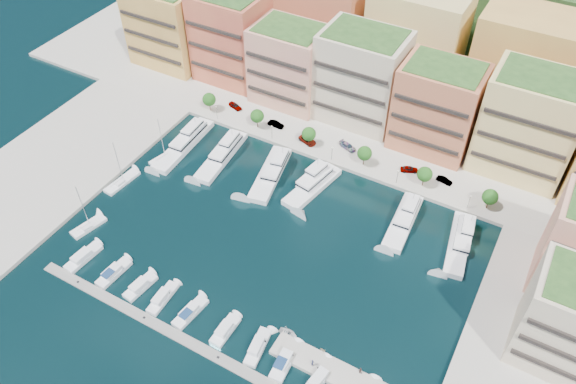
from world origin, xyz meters
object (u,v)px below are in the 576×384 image
Objects in this scene: cruiser_1 at (113,273)px; cruiser_7 at (285,361)px; lamppost_3 at (398,174)px; sailboat_2 at (165,158)px; tree_4 at (425,174)px; tender_1 at (323,351)px; tree_5 at (490,197)px; cruiser_2 at (140,287)px; car_3 at (348,146)px; tender_0 at (288,333)px; cruiser_0 at (83,257)px; car_5 at (444,180)px; lamppost_1 at (272,130)px; lamppost_4 at (470,200)px; cruiser_5 at (225,330)px; cruiser_8 at (319,379)px; sailboat_0 at (89,227)px; tree_2 at (309,134)px; tree_3 at (365,153)px; tree_1 at (257,116)px; car_2 at (308,140)px; yacht_5 at (404,218)px; yacht_2 at (272,171)px; cruiser_3 at (162,298)px; yacht_0 at (186,142)px; person_1 at (360,370)px; car_0 at (235,106)px; yacht_1 at (223,154)px; tree_0 at (209,99)px; car_4 at (409,169)px; lamppost_0 at (216,110)px; cruiser_4 at (190,312)px; sailboat_1 at (122,182)px; person_0 at (313,363)px; yacht_3 at (314,183)px; car_1 at (276,124)px; cruiser_6 at (258,347)px; yacht_6 at (460,240)px.

cruiser_1 and cruiser_7 have the same top height.
sailboat_2 is at bearing -160.34° from lamppost_3.
tender_1 is at bearing -91.34° from tree_4.
cruiser_2 is at bearing -134.72° from tree_5.
car_3 reaches higher than tender_1.
tender_0 is (54.07, -29.81, 0.07)m from sailboat_2.
cruiser_0 is 2.26× the size of car_5.
lamppost_1 and lamppost_4 have the same top height.
cruiser_2 is 1.09× the size of cruiser_5.
lamppost_3 is 56.29m from cruiser_8.
sailboat_2 is at bearing 89.41° from sailboat_0.
tree_2 is 16.00m from tree_3.
sailboat_0 is (-21.25, -48.27, -3.51)m from lamppost_1.
tree_1 reaches higher than cruiser_1.
car_2 is (30.50, 51.42, 1.42)m from sailboat_0.
tree_1 is 0.30× the size of yacht_5.
lamppost_1 is 29.43m from sailboat_2.
yacht_2 is 2.39× the size of cruiser_7.
cruiser_3 is 2.10× the size of car_5.
cruiser_3 is 1.61× the size of car_2.
yacht_0 reaches higher than person_1.
sailboat_0 is 55.22m from car_0.
lamppost_1 is at bearing 56.26° from yacht_1.
car_3 is at bearing 33.11° from sailboat_2.
tree_3 reaches higher than lamppost_1.
yacht_1 is at bearing -45.66° from tree_0.
car_4 reaches higher than car_2.
lamppost_0 is (-76.00, -2.30, -0.92)m from tree_5.
cruiser_1 is (-32.85, -58.11, -4.17)m from tree_3.
cruiser_8 is (62.20, -42.89, -0.66)m from yacht_0.
sailboat_1 reaches higher than cruiser_4.
tender_1 is 4.28m from person_0.
tree_2 is 59.01m from cruiser_2.
yacht_3 is at bearing 5.44° from yacht_2.
person_0 is (42.29, -59.18, 0.16)m from car_1.
tree_4 is at bearing 63.86° from cruiser_4.
cruiser_5 is 63.22m from car_4.
lamppost_4 reaches higher than cruiser_4.
cruiser_6 is at bearing -96.64° from lamppost_3.
sailboat_1 is (-24.56, -32.89, -3.52)m from lamppost_1.
cruiser_6 is (22.75, -44.16, -0.66)m from yacht_2.
yacht_0 is 5.31× the size of car_4.
cruiser_5 is at bearing -52.86° from tree_0.
car_1 is at bearing 66.54° from car_4.
cruiser_1 is 42.35m from cruiser_7.
yacht_1 is at bearing -179.04° from yacht_6.
lamppost_4 is at bearing -10.85° from tree_4.
cruiser_1 is 1.93× the size of car_0.
yacht_1 is (-2.02, -14.31, -3.65)m from tree_1.
car_5 is at bearing -88.56° from car_1.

